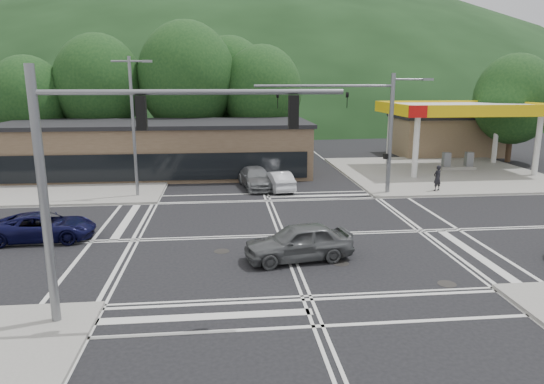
{
  "coord_description": "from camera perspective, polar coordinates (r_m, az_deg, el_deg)",
  "views": [
    {
      "loc": [
        -2.86,
        -22.84,
        7.53
      ],
      "look_at": [
        -0.14,
        3.6,
        1.4
      ],
      "focal_mm": 32.0,
      "sensor_mm": 36.0,
      "label": 1
    }
  ],
  "objects": [
    {
      "name": "car_queue_b",
      "position": [
        40.15,
        -0.28,
        3.29
      ],
      "size": [
        2.3,
        4.65,
        1.53
      ],
      "primitive_type": "imported",
      "rotation": [
        0.0,
        0.0,
        3.03
      ],
      "color": "#B5B5B1",
      "rests_on": "ground"
    },
    {
      "name": "car_queue_a",
      "position": [
        34.04,
        0.75,
        1.38
      ],
      "size": [
        2.05,
        4.29,
        1.36
      ],
      "primitive_type": "imported",
      "rotation": [
        0.0,
        0.0,
        3.3
      ],
      "color": "#B9BBC0",
      "rests_on": "ground"
    },
    {
      "name": "tree_n_e",
      "position": [
        50.84,
        -5.03,
        12.5
      ],
      "size": [
        8.4,
        8.4,
        11.98
      ],
      "color": "#382619",
      "rests_on": "ground"
    },
    {
      "name": "convenience_store",
      "position": [
        53.31,
        19.67,
        6.18
      ],
      "size": [
        10.0,
        6.0,
        3.8
      ],
      "primitive_type": "cube",
      "color": "#846B4F",
      "rests_on": "ground"
    },
    {
      "name": "tree_n_c",
      "position": [
        47.01,
        -1.19,
        11.72
      ],
      "size": [
        7.6,
        7.6,
        10.87
      ],
      "color": "#382619",
      "rests_on": "ground"
    },
    {
      "name": "commercial_row",
      "position": [
        40.54,
        -13.15,
        4.81
      ],
      "size": [
        24.0,
        8.0,
        4.0
      ],
      "primitive_type": "cube",
      "color": "brown",
      "rests_on": "ground"
    },
    {
      "name": "tree_n_d",
      "position": [
        48.96,
        -26.77,
        9.65
      ],
      "size": [
        6.8,
        6.8,
        9.76
      ],
      "color": "#382619",
      "rests_on": "ground"
    },
    {
      "name": "ground",
      "position": [
        24.21,
        1.2,
        -5.13
      ],
      "size": [
        120.0,
        120.0,
        0.0
      ],
      "primitive_type": "plane",
      "color": "black",
      "rests_on": "ground"
    },
    {
      "name": "hill_north",
      "position": [
        113.12,
        -4.47,
        9.13
      ],
      "size": [
        252.0,
        126.0,
        140.0
      ],
      "primitive_type": "ellipsoid",
      "color": "black",
      "rests_on": "ground"
    },
    {
      "name": "car_grey_center",
      "position": [
        20.85,
        3.13,
        -5.88
      ],
      "size": [
        4.91,
        2.62,
        1.59
      ],
      "primitive_type": "imported",
      "rotation": [
        0.0,
        0.0,
        -1.4
      ],
      "color": "#535658",
      "rests_on": "ground"
    },
    {
      "name": "gas_station_canopy",
      "position": [
        43.68,
        21.43,
        8.84
      ],
      "size": [
        12.32,
        8.34,
        5.75
      ],
      "color": "silver",
      "rests_on": "ground"
    },
    {
      "name": "tree_n_b",
      "position": [
        46.94,
        -9.98,
        13.12
      ],
      "size": [
        9.0,
        9.0,
        12.98
      ],
      "color": "#382619",
      "rests_on": "ground"
    },
    {
      "name": "car_northbound",
      "position": [
        34.76,
        -1.87,
        1.68
      ],
      "size": [
        2.73,
        5.2,
        1.44
      ],
      "primitive_type": "imported",
      "rotation": [
        0.0,
        0.0,
        0.15
      ],
      "color": "slate",
      "rests_on": "ground"
    },
    {
      "name": "sidewalk_nw",
      "position": [
        40.43,
        -23.25,
        1.3
      ],
      "size": [
        16.0,
        16.0,
        0.15
      ],
      "primitive_type": "cube",
      "color": "gray",
      "rests_on": "ground"
    },
    {
      "name": "tree_ne",
      "position": [
        50.59,
        26.61,
        9.73
      ],
      "size": [
        7.2,
        7.2,
        9.99
      ],
      "color": "#382619",
      "rests_on": "ground"
    },
    {
      "name": "signal_mast_ne",
      "position": [
        32.64,
        11.75,
        8.4
      ],
      "size": [
        11.65,
        0.3,
        8.0
      ],
      "color": "slate",
      "rests_on": "ground"
    },
    {
      "name": "tree_n_a",
      "position": [
        48.14,
        -19.69,
        11.79
      ],
      "size": [
        8.0,
        8.0,
        11.75
      ],
      "color": "#382619",
      "rests_on": "ground"
    },
    {
      "name": "pedestrian",
      "position": [
        35.0,
        18.87,
        1.58
      ],
      "size": [
        0.76,
        0.64,
        1.76
      ],
      "primitive_type": "imported",
      "rotation": [
        0.0,
        0.0,
        3.55
      ],
      "color": "black",
      "rests_on": "sidewalk_ne"
    },
    {
      "name": "streetlight_nw",
      "position": [
        32.42,
        -15.94,
        8.11
      ],
      "size": [
        2.5,
        0.25,
        9.0
      ],
      "color": "slate",
      "rests_on": "ground"
    },
    {
      "name": "car_blue_west",
      "position": [
        25.82,
        -25.31,
        -3.71
      ],
      "size": [
        4.85,
        2.33,
        1.33
      ],
      "primitive_type": "imported",
      "rotation": [
        0.0,
        0.0,
        1.6
      ],
      "color": "black",
      "rests_on": "ground"
    },
    {
      "name": "sidewalk_ne",
      "position": [
        42.5,
        19.09,
        2.17
      ],
      "size": [
        16.0,
        16.0,
        0.15
      ],
      "primitive_type": "cube",
      "color": "gray",
      "rests_on": "ground"
    },
    {
      "name": "signal_mast_sw",
      "position": [
        15.25,
        -19.22,
        3.16
      ],
      "size": [
        9.14,
        0.28,
        8.0
      ],
      "color": "slate",
      "rests_on": "ground"
    }
  ]
}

